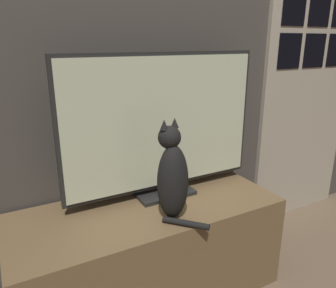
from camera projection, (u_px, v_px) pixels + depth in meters
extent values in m
cube|color=#47423D|center=(118.00, 37.00, 1.63)|extent=(4.80, 0.05, 2.60)
cube|color=brown|center=(149.00, 251.00, 1.68)|extent=(1.32, 0.54, 0.50)
cube|color=black|center=(164.00, 192.00, 1.75)|extent=(0.30, 0.18, 0.02)
cylinder|color=black|center=(164.00, 187.00, 1.74)|extent=(0.04, 0.04, 0.04)
cube|color=black|center=(163.00, 123.00, 1.64)|extent=(1.05, 0.02, 0.69)
cube|color=beige|center=(164.00, 123.00, 1.63)|extent=(1.02, 0.01, 0.65)
ellipsoid|color=black|center=(173.00, 182.00, 1.46)|extent=(0.16, 0.15, 0.35)
ellipsoid|color=silver|center=(167.00, 183.00, 1.50)|extent=(0.09, 0.05, 0.19)
sphere|color=black|center=(169.00, 137.00, 1.42)|extent=(0.12, 0.12, 0.10)
cone|color=black|center=(164.00, 125.00, 1.39)|extent=(0.04, 0.04, 0.04)
cone|color=black|center=(175.00, 123.00, 1.42)|extent=(0.04, 0.04, 0.04)
cylinder|color=black|center=(186.00, 223.00, 1.44)|extent=(0.16, 0.17, 0.03)
cube|color=#B2A893|center=(309.00, 79.00, 2.31)|extent=(0.84, 0.03, 2.05)
cube|color=black|center=(290.00, 51.00, 2.13)|extent=(0.20, 0.01, 0.22)
cube|color=black|center=(294.00, 7.00, 2.05)|extent=(0.20, 0.01, 0.22)
cube|color=black|center=(315.00, 51.00, 2.24)|extent=(0.20, 0.01, 0.22)
cube|color=black|center=(320.00, 9.00, 2.16)|extent=(0.20, 0.01, 0.22)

